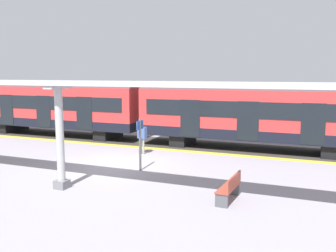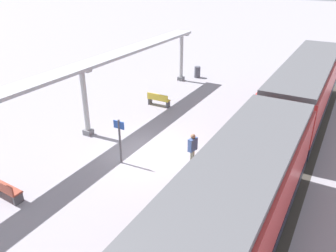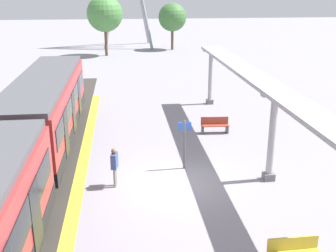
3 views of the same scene
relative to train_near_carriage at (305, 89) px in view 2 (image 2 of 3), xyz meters
name	(u,v)px [view 2 (image 2 of 3)]	position (x,y,z in m)	size (l,w,h in m)	color
ground_plane	(145,153)	(5.82, 8.03, -1.83)	(176.00, 176.00, 0.00)	gray
tactile_edge_strip	(222,175)	(1.85, 8.03, -1.83)	(0.51, 29.04, 0.01)	gold
trackbed	(264,187)	(-0.01, 8.03, -1.83)	(3.20, 41.04, 0.01)	#38332D
train_near_carriage	(305,89)	(0.00, 0.00, 0.00)	(2.65, 12.35, 3.48)	#B92F2E
train_far_carriage	(225,225)	(0.00, 12.93, 0.00)	(2.65, 12.35, 3.48)	#B92F2E
canopy_pillar_nearest	(181,57)	(9.61, -3.10, 0.03)	(1.10, 0.44, 3.68)	slate
canopy_pillar_second	(85,102)	(9.61, 7.84, 0.03)	(1.10, 0.44, 3.68)	slate
canopy_beam	(76,69)	(9.61, 8.18, 1.93)	(1.20, 23.35, 0.16)	#A8AAB2
bench_near_end	(158,100)	(8.40, 2.44, -1.39)	(1.51, 0.47, 0.86)	gold
bench_mid_platform	(5,189)	(8.66, 13.72, -1.39)	(1.52, 0.52, 0.86)	#973E2D
trash_bin	(197,72)	(8.81, -4.46, -1.38)	(0.48, 0.48, 0.90)	#494A55
platform_info_sign	(120,137)	(6.31, 9.33, -0.50)	(0.56, 0.10, 2.20)	#4C4C51
passenger_waiting_near_edge	(193,146)	(3.33, 7.96, -0.81)	(0.30, 0.50, 1.63)	gray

